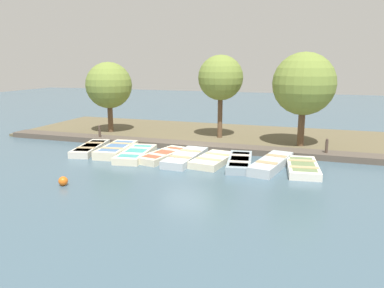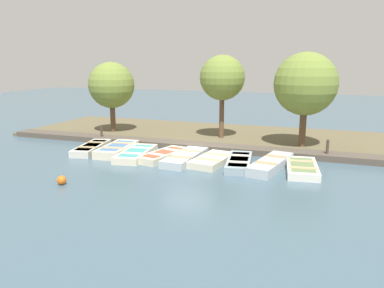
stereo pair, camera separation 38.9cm
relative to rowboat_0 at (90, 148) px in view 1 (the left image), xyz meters
The scene contains 18 objects.
ground_plane 5.04m from the rowboat_0, 100.06° to the left, with size 80.00×80.00×0.00m, color #425B6B.
shore_bank 7.70m from the rowboat_0, 139.83° to the left, with size 8.00×24.00×0.15m.
dock_walkway 5.46m from the rowboat_0, 114.70° to the left, with size 1.12×23.12×0.30m.
rowboat_0 is the anchor object (origin of this frame).
rowboat_1 1.48m from the rowboat_0, 91.77° to the left, with size 3.13×1.55×0.42m.
rowboat_2 2.77m from the rowboat_0, 82.94° to the left, with size 3.29×1.60×0.35m.
rowboat_3 4.11m from the rowboat_0, 87.74° to the left, with size 3.10×1.64×0.34m.
rowboat_4 5.25m from the rowboat_0, 87.31° to the left, with size 3.38×1.23×0.36m.
rowboat_5 6.56m from the rowboat_0, 88.06° to the left, with size 2.85×1.61×0.33m.
rowboat_6 7.78m from the rowboat_0, 88.20° to the left, with size 3.22×1.45×0.35m.
rowboat_7 9.15m from the rowboat_0, 89.02° to the left, with size 3.60×1.62×0.41m.
rowboat_8 10.45m from the rowboat_0, 88.81° to the left, with size 3.02×1.57×0.33m.
mooring_post_near 2.38m from the rowboat_0, 159.67° to the right, with size 0.13×0.13×0.99m.
mooring_post_far 11.63m from the rowboat_0, 100.96° to the left, with size 0.13×0.13×0.99m.
buoy 5.42m from the rowboat_0, 22.80° to the left, with size 0.34×0.34×0.34m.
park_tree_far_left 5.58m from the rowboat_0, 162.11° to the right, with size 2.84×2.84×4.50m.
park_tree_left 8.17m from the rowboat_0, 131.61° to the left, with size 2.56×2.56×4.90m.
park_tree_center 11.41m from the rowboat_0, 112.04° to the left, with size 3.21×3.21×5.00m.
Camera 1 is at (16.92, 5.83, 4.48)m, focal length 35.00 mm.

